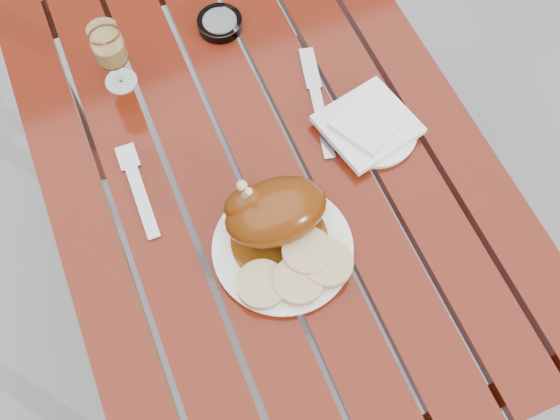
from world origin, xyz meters
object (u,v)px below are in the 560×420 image
at_px(wine_glass, 112,57).
at_px(side_plate, 374,131).
at_px(dinner_plate, 283,249).
at_px(table, 266,232).
at_px(ashtray, 220,24).

distance_m(wine_glass, side_plate, 0.51).
bearing_deg(side_plate, dinner_plate, -148.40).
distance_m(table, side_plate, 0.44).
distance_m(table, ashtray, 0.50).
height_order(table, ashtray, ashtray).
distance_m(dinner_plate, ashtray, 0.51).
height_order(table, dinner_plate, dinner_plate).
relative_size(table, side_plate, 7.37).
xyz_separation_m(table, side_plate, (0.21, -0.04, 0.38)).
distance_m(table, wine_glass, 0.55).
bearing_deg(dinner_plate, ashtray, 81.84).
distance_m(wine_glass, ashtray, 0.24).
xyz_separation_m(dinner_plate, side_plate, (0.25, 0.15, -0.00)).
bearing_deg(side_plate, ashtray, 116.83).
relative_size(wine_glass, side_plate, 0.91).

